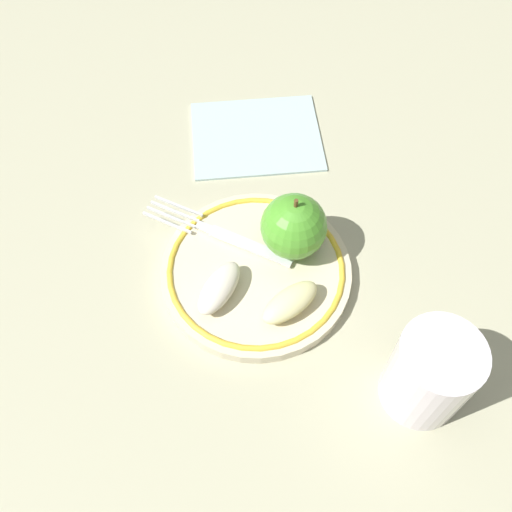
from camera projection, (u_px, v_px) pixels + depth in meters
ground_plane at (265, 277)px, 0.58m from camera, size 2.00×2.00×0.00m
plate at (256, 271)px, 0.57m from camera, size 0.19×0.19×0.02m
apple_red_whole at (294, 226)px, 0.55m from camera, size 0.06×0.06×0.07m
apple_slice_front at (219, 288)px, 0.54m from camera, size 0.05×0.07×0.02m
apple_slice_back at (290, 302)px, 0.53m from camera, size 0.06×0.06×0.02m
fork at (222, 234)px, 0.58m from camera, size 0.16×0.07×0.00m
drinking_glass at (430, 374)px, 0.47m from camera, size 0.07×0.07×0.09m
napkin_folded at (256, 135)px, 0.68m from camera, size 0.18×0.16×0.01m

